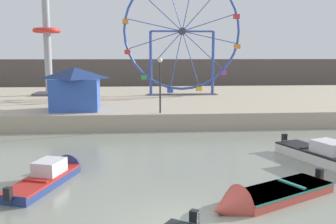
{
  "coord_description": "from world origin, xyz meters",
  "views": [
    {
      "loc": [
        -1.42,
        -10.03,
        5.02
      ],
      "look_at": [
        0.1,
        8.63,
        2.15
      ],
      "focal_mm": 40.02,
      "sensor_mm": 36.0,
      "label": 1
    }
  ],
  "objects": [
    {
      "name": "ferris_wheel_blue_frame",
      "position": [
        2.98,
        26.9,
        7.08
      ],
      "size": [
        11.53,
        1.2,
        11.94
      ],
      "color": "#334CA8",
      "rests_on": "quay_promenade"
    },
    {
      "name": "motorboat_faded_red",
      "position": [
        2.67,
        1.79,
        0.2
      ],
      "size": [
        5.15,
        3.57,
        1.32
      ],
      "rotation": [
        0.0,
        0.0,
        3.62
      ],
      "color": "#B24238",
      "rests_on": "ground_plane"
    },
    {
      "name": "promenade_lamp_near",
      "position": [
        0.11,
        15.24,
        3.55
      ],
      "size": [
        0.32,
        0.32,
        3.74
      ],
      "color": "#2D2D33",
      "rests_on": "quay_promenade"
    },
    {
      "name": "motorboat_white_red_stripe",
      "position": [
        7.49,
        5.7,
        0.35
      ],
      "size": [
        3.26,
        5.96,
        1.49
      ],
      "rotation": [
        0.0,
        0.0,
        5.06
      ],
      "color": "silver",
      "rests_on": "ground_plane"
    },
    {
      "name": "drop_tower_steel_tower",
      "position": [
        -10.17,
        27.96,
        6.47
      ],
      "size": [
        2.8,
        2.8,
        12.38
      ],
      "color": "#999EA3",
      "rests_on": "quay_promenade"
    },
    {
      "name": "quay_promenade",
      "position": [
        0.0,
        25.86,
        0.54
      ],
      "size": [
        110.0,
        22.57,
        1.08
      ],
      "primitive_type": "cube",
      "color": "#B7A88E",
      "rests_on": "ground_plane"
    },
    {
      "name": "distant_town_skyline",
      "position": [
        0.0,
        45.17,
        2.2
      ],
      "size": [
        140.0,
        3.0,
        4.4
      ],
      "primitive_type": "cube",
      "color": "#564C47",
      "rests_on": "ground_plane"
    },
    {
      "name": "motorboat_navy_blue",
      "position": [
        -4.82,
        5.01,
        0.26
      ],
      "size": [
        2.65,
        5.2,
        1.28
      ],
      "rotation": [
        0.0,
        0.0,
        1.26
      ],
      "color": "navy",
      "rests_on": "ground_plane"
    },
    {
      "name": "carnival_booth_blue_tent",
      "position": [
        -5.88,
        17.22,
        2.68
      ],
      "size": [
        3.72,
        3.54,
        3.07
      ],
      "rotation": [
        0.0,
        0.0,
        0.03
      ],
      "color": "#3356B7",
      "rests_on": "quay_promenade"
    }
  ]
}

